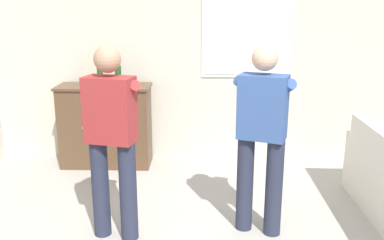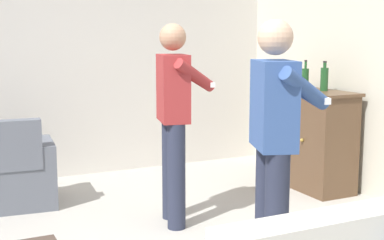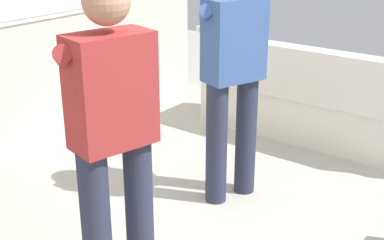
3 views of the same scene
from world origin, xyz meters
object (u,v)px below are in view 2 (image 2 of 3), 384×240
Objects in this scene: sideboard_cabinet at (307,138)px; person_standing_right at (275,139)px; armchair at (6,177)px; bottle_wine_green at (305,78)px; bottle_liquor_amber at (324,78)px; person_standing_left at (175,114)px.

person_standing_right is (1.73, -1.61, 0.42)m from sideboard_cabinet.
bottle_wine_green is (0.58, 2.95, 0.85)m from armchair.
bottle_liquor_amber reaches higher than armchair.
person_standing_left is at bearing 49.07° from armchair.
person_standing_right reaches higher than armchair.
bottle_wine_green is 0.22m from bottle_liquor_amber.
sideboard_cabinet is 0.68× the size of person_standing_left.
bottle_wine_green is at bearing 137.92° from person_standing_right.
sideboard_cabinet is 1.84m from person_standing_left.
person_standing_right reaches higher than sideboard_cabinet.
person_standing_left reaches higher than armchair.
person_standing_right reaches higher than bottle_liquor_amber.
person_standing_right is (1.76, -1.59, -0.21)m from bottle_wine_green.
bottle_liquor_amber is at bearing 132.95° from person_standing_right.
person_standing_right is at bearing 30.25° from armchair.
sideboard_cabinet is at bearing 78.32° from armchair.
person_standing_right is at bearing -42.98° from sideboard_cabinet.
person_standing_right is at bearing -47.05° from bottle_liquor_amber.
sideboard_cabinet is at bearing 137.02° from person_standing_right.
person_standing_right is at bearing -42.08° from bottle_wine_green.
bottle_liquor_amber reaches higher than sideboard_cabinet.
sideboard_cabinet is 0.63m from bottle_wine_green.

